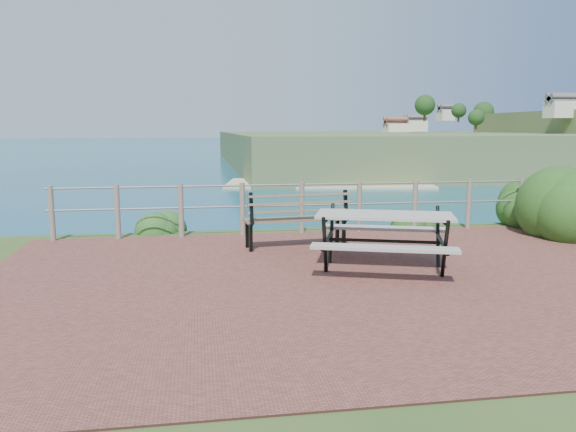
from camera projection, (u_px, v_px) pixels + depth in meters
name	position (u px, v px, depth m)	size (l,w,h in m)	color
ground	(346.00, 280.00, 7.66)	(10.00, 7.00, 0.12)	brown
ocean	(203.00, 133.00, 202.74)	(1200.00, 1200.00, 0.00)	#14677C
safety_railing	(302.00, 205.00, 10.84)	(9.40, 0.10, 1.00)	#6B5B4C
picnic_table	(384.00, 235.00, 8.07)	(2.08, 1.60, 0.81)	gray
park_bench	(296.00, 210.00, 9.57)	(1.80, 0.61, 0.99)	brown
shrub_right_edge	(529.00, 224.00, 12.03)	(1.25, 1.25, 1.78)	#1B3B12
shrub_lip_west	(158.00, 232.00, 11.18)	(0.80, 0.80, 0.55)	#21481B
shrub_lip_east	(418.00, 227.00, 11.76)	(0.83, 0.83, 0.59)	#1B3B12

